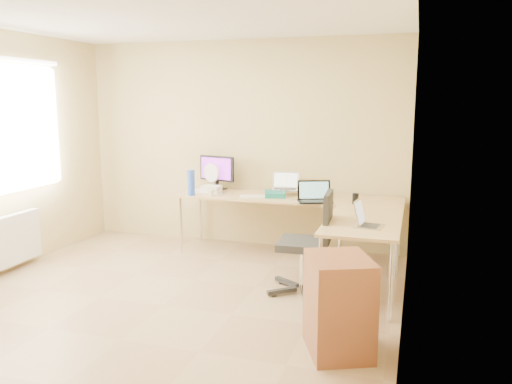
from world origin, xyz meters
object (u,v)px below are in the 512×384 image
(mug, at_px, (211,192))
(desk_fan, at_px, (213,177))
(laptop_return, at_px, (369,217))
(office_chair, at_px, (303,243))
(laptop_black, at_px, (315,192))
(laptop_center, at_px, (285,181))
(keyboard, at_px, (256,196))
(desk_main, at_px, (289,226))
(water_bottle, at_px, (191,183))
(monitor, at_px, (217,173))
(cabinet, at_px, (339,306))
(desk_return, at_px, (362,257))

(mug, distance_m, desk_fan, 0.49)
(mug, distance_m, laptop_return, 2.18)
(office_chair, bearing_deg, laptop_black, 90.03)
(laptop_center, xyz_separation_m, laptop_black, (0.44, -0.36, -0.04))
(keyboard, bearing_deg, desk_main, 2.07)
(laptop_black, xyz_separation_m, water_bottle, (-1.49, -0.04, 0.04))
(office_chair, bearing_deg, monitor, 133.07)
(water_bottle, distance_m, desk_fan, 0.50)
(laptop_center, xyz_separation_m, mug, (-0.81, -0.35, -0.12))
(laptop_center, distance_m, office_chair, 1.39)
(laptop_black, height_order, mug, laptop_black)
(laptop_center, relative_size, desk_fan, 1.06)
(mug, xyz_separation_m, laptop_return, (1.94, -1.00, 0.05))
(keyboard, relative_size, desk_fan, 1.23)
(laptop_black, height_order, cabinet, laptop_black)
(office_chair, xyz_separation_m, cabinet, (0.51, -1.11, -0.14))
(water_bottle, bearing_deg, laptop_return, -23.59)
(desk_return, relative_size, cabinet, 1.75)
(monitor, bearing_deg, desk_fan, -165.35)
(desk_return, xyz_separation_m, desk_fan, (-2.02, 1.20, 0.52))
(desk_main, bearing_deg, cabinet, -67.44)
(desk_main, relative_size, mug, 29.60)
(desk_return, height_order, water_bottle, water_bottle)
(laptop_return, distance_m, office_chair, 0.72)
(desk_return, distance_m, laptop_return, 0.53)
(water_bottle, bearing_deg, desk_fan, 80.75)
(keyboard, distance_m, desk_fan, 0.78)
(laptop_black, bearing_deg, mug, 158.11)
(desk_return, height_order, keyboard, keyboard)
(desk_fan, height_order, cabinet, desk_fan)
(mug, relative_size, desk_fan, 0.29)
(monitor, distance_m, cabinet, 3.17)
(desk_main, relative_size, laptop_black, 7.06)
(monitor, bearing_deg, desk_main, 3.26)
(mug, bearing_deg, laptop_black, -0.35)
(cabinet, bearing_deg, mug, 109.34)
(desk_main, bearing_deg, laptop_center, 126.39)
(desk_main, bearing_deg, mug, -164.14)
(laptop_return, height_order, cabinet, laptop_return)
(desk_main, bearing_deg, keyboard, -156.61)
(desk_main, relative_size, keyboard, 7.03)
(cabinet, bearing_deg, laptop_center, 90.15)
(desk_main, relative_size, cabinet, 3.57)
(desk_return, bearing_deg, laptop_black, 129.46)
(laptop_center, relative_size, office_chair, 0.32)
(laptop_center, bearing_deg, office_chair, -73.82)
(laptop_return, bearing_deg, desk_main, 47.15)
(desk_fan, bearing_deg, laptop_center, 14.05)
(desk_return, distance_m, laptop_center, 1.61)
(cabinet, bearing_deg, keyboard, 98.72)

